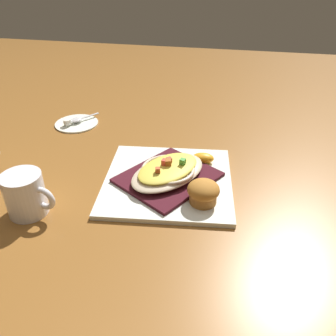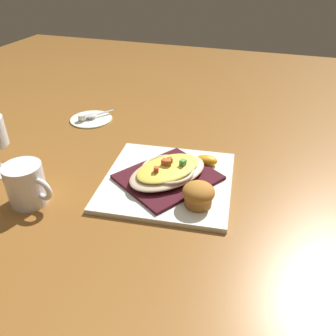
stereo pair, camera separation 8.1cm
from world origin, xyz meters
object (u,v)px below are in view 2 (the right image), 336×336
gratin_dish (168,170)px  creamer_saucer (91,119)px  muffin (198,194)px  creamer_cup_0 (82,117)px  orange_garnish (206,161)px  spoon (92,115)px  square_plate (168,181)px  coffee_mug (27,186)px

gratin_dish → creamer_saucer: gratin_dish is taller
muffin → creamer_cup_0: muffin is taller
orange_garnish → creamer_saucer: orange_garnish is taller
spoon → square_plate: bearing=-37.3°
muffin → spoon: size_ratio=0.76×
gratin_dish → orange_garnish: 0.12m
creamer_saucer → spoon: 0.01m
square_plate → orange_garnish: bearing=52.3°
muffin → coffee_mug: 0.37m
muffin → coffee_mug: coffee_mug is taller
orange_garnish → spoon: (-0.42, 0.17, -0.01)m
orange_garnish → creamer_saucer: (-0.42, 0.17, -0.02)m
spoon → orange_garnish: bearing=-22.3°
orange_garnish → creamer_cup_0: orange_garnish is taller
square_plate → orange_garnish: orange_garnish is taller
square_plate → orange_garnish: size_ratio=4.86×
square_plate → gratin_dish: gratin_dish is taller
creamer_saucer → gratin_dish: bearing=-36.7°
square_plate → muffin: (0.09, -0.07, 0.03)m
creamer_cup_0 → square_plate: bearing=-32.7°
coffee_mug → creamer_cup_0: size_ratio=4.77×
muffin → spoon: muffin is taller
gratin_dish → creamer_cup_0: gratin_dish is taller
muffin → creamer_saucer: size_ratio=0.51×
coffee_mug → creamer_saucer: 0.43m
creamer_saucer → creamer_cup_0: bearing=-127.7°
gratin_dish → spoon: (-0.35, 0.26, -0.02)m
muffin → spoon: bearing=142.5°
muffin → orange_garnish: size_ratio=1.13×
gratin_dish → square_plate: bearing=170.7°
muffin → orange_garnish: 0.17m
muffin → orange_garnish: (-0.02, 0.16, -0.02)m
coffee_mug → spoon: bearing=100.5°
spoon → creamer_cup_0: size_ratio=3.80×
muffin → gratin_dish: bearing=141.5°
square_plate → creamer_saucer: bearing=143.3°
creamer_cup_0 → coffee_mug: bearing=-75.9°
muffin → spoon: 0.55m
gratin_dish → orange_garnish: gratin_dish is taller
spoon → creamer_cup_0: (-0.02, -0.03, 0.00)m
gratin_dish → coffee_mug: (-0.27, -0.16, 0.01)m
coffee_mug → creamer_cup_0: (-0.10, 0.40, -0.02)m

